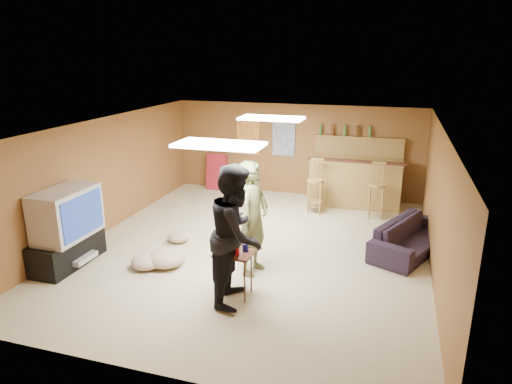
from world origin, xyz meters
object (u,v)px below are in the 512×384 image
(sofa, at_px, (412,237))
(tray_table, at_px, (235,274))
(person_olive, at_px, (253,218))
(person_black, at_px, (236,234))
(tv_body, at_px, (66,214))
(bar_counter, at_px, (355,183))

(sofa, relative_size, tray_table, 2.84)
(person_olive, xyz_separation_m, person_black, (0.03, -0.87, 0.07))
(tv_body, relative_size, tray_table, 1.62)
(tv_body, relative_size, bar_counter, 0.55)
(person_olive, bearing_deg, tray_table, -172.72)
(sofa, xyz_separation_m, tray_table, (-2.45, -2.33, 0.06))
(person_olive, distance_m, sofa, 2.93)
(tv_body, relative_size, person_black, 0.56)
(bar_counter, xyz_separation_m, sofa, (1.20, -2.27, -0.27))
(bar_counter, distance_m, person_black, 4.84)
(sofa, distance_m, tray_table, 3.38)
(person_black, bearing_deg, sofa, -50.56)
(sofa, bearing_deg, tv_body, 136.60)
(bar_counter, relative_size, sofa, 1.04)
(bar_counter, bearing_deg, tray_table, -105.23)
(sofa, bearing_deg, person_olive, 146.72)
(person_olive, bearing_deg, bar_counter, -8.53)
(bar_counter, xyz_separation_m, person_olive, (-1.22, -3.80, 0.36))
(bar_counter, bearing_deg, tv_body, -133.00)
(bar_counter, relative_size, tray_table, 2.95)
(sofa, height_order, tray_table, tray_table)
(bar_counter, distance_m, person_olive, 4.01)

